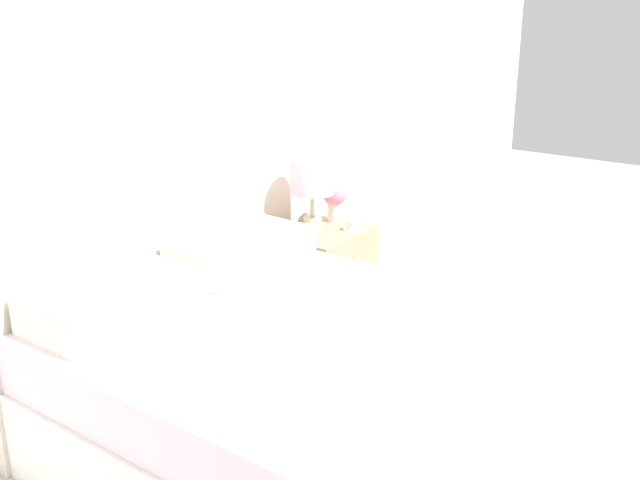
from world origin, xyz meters
The scene contains 7 objects.
ground_plane centered at (0.00, 0.00, 0.00)m, with size 12.00×12.00×0.00m, color #BCB7B2.
wall_back centered at (0.00, 0.07, 1.30)m, with size 8.00×0.06×2.60m.
bed centered at (0.00, -0.92, 0.30)m, with size 1.46×1.99×1.16m.
nightstand centered at (1.03, -0.20, 0.26)m, with size 0.48×0.38×0.53m.
table_lamp centered at (0.98, -0.15, 0.80)m, with size 0.22×0.22×0.37m.
flower_vase centered at (1.19, -0.14, 0.66)m, with size 0.13×0.13×0.22m.
teacup centered at (1.12, -0.31, 0.55)m, with size 0.10×0.10×0.05m.
Camera 1 is at (-1.91, -2.34, 1.70)m, focal length 42.00 mm.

